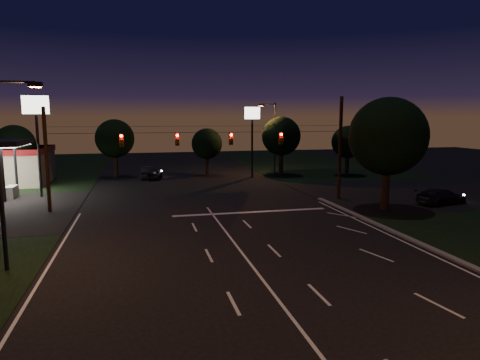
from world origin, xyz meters
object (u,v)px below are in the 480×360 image
object	(u,v)px
utility_pole_right	(338,199)
car_oncoming_b	(147,172)
car_oncoming_a	(155,174)
tree_right_near	(387,137)
car_cross	(441,196)

from	to	relation	value
utility_pole_right	car_oncoming_b	world-z (taller)	utility_pole_right
car_oncoming_a	utility_pole_right	bearing A→B (deg)	143.15
utility_pole_right	car_oncoming_b	xyz separation A→B (m)	(-16.35, 17.11, 0.70)
utility_pole_right	tree_right_near	world-z (taller)	tree_right_near
car_oncoming_b	utility_pole_right	bearing A→B (deg)	133.47
car_oncoming_b	car_cross	xyz separation A→B (m)	(23.60, -21.34, -0.03)
tree_right_near	car_oncoming_a	distance (m)	27.60
tree_right_near	car_oncoming_a	size ratio (longest dim) A/B	2.36
tree_right_near	car_cross	world-z (taller)	tree_right_near
car_oncoming_a	car_oncoming_b	world-z (taller)	car_oncoming_b
utility_pole_right	tree_right_near	distance (m)	7.61
tree_right_near	car_cross	bearing A→B (deg)	6.06
car_oncoming_a	car_cross	size ratio (longest dim) A/B	0.80
utility_pole_right	car_oncoming_b	distance (m)	23.68
car_oncoming_a	car_oncoming_b	size ratio (longest dim) A/B	0.87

